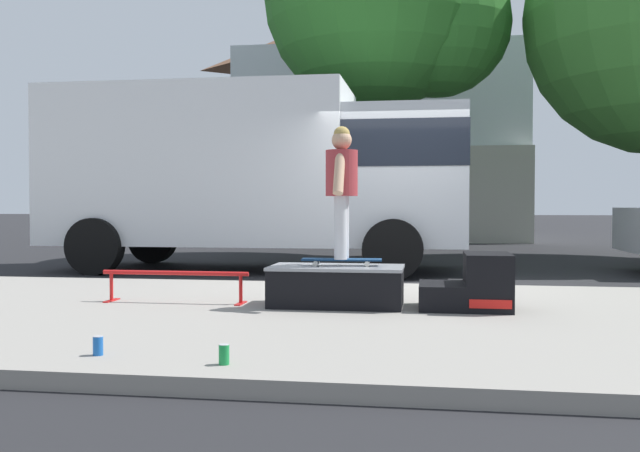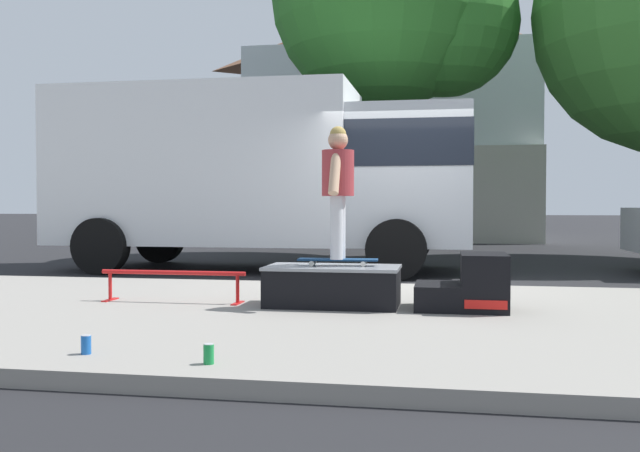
{
  "view_description": "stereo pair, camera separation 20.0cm",
  "coord_description": "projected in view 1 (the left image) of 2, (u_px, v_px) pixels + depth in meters",
  "views": [
    {
      "loc": [
        0.38,
        -9.3,
        1.1
      ],
      "look_at": [
        -0.9,
        -1.08,
        0.85
      ],
      "focal_mm": 39.25,
      "sensor_mm": 36.0,
      "label": 1
    },
    {
      "loc": [
        0.58,
        -9.27,
        1.1
      ],
      "look_at": [
        -0.9,
        -1.08,
        0.85
      ],
      "focal_mm": 39.25,
      "sensor_mm": 36.0,
      "label": 2
    }
  ],
  "objects": [
    {
      "name": "ground_plane",
      "position": [
        400.0,
        288.0,
        9.28
      ],
      "size": [
        140.0,
        140.0,
        0.0
      ],
      "primitive_type": "plane",
      "color": "black"
    },
    {
      "name": "sidewalk_slab",
      "position": [
        386.0,
        320.0,
        6.31
      ],
      "size": [
        50.0,
        5.0,
        0.12
      ],
      "primitive_type": "cube",
      "color": "gray",
      "rests_on": "ground"
    },
    {
      "name": "skate_box",
      "position": [
        337.0,
        285.0,
        6.8
      ],
      "size": [
        1.3,
        0.68,
        0.39
      ],
      "color": "black",
      "rests_on": "sidewalk_slab"
    },
    {
      "name": "kicker_ramp",
      "position": [
        473.0,
        286.0,
        6.6
      ],
      "size": [
        0.85,
        0.67,
        0.53
      ],
      "color": "black",
      "rests_on": "sidewalk_slab"
    },
    {
      "name": "grind_rail",
      "position": [
        175.0,
        279.0,
        7.04
      ],
      "size": [
        1.53,
        0.28,
        0.32
      ],
      "color": "red",
      "rests_on": "sidewalk_slab"
    },
    {
      "name": "skateboard",
      "position": [
        342.0,
        260.0,
        6.82
      ],
      "size": [
        0.79,
        0.26,
        0.07
      ],
      "color": "navy",
      "rests_on": "skate_box"
    },
    {
      "name": "skater_kid",
      "position": [
        342.0,
        181.0,
        6.8
      ],
      "size": [
        0.31,
        0.66,
        1.29
      ],
      "color": "silver",
      "rests_on": "skateboard"
    },
    {
      "name": "soda_can",
      "position": [
        98.0,
        346.0,
        4.57
      ],
      "size": [
        0.07,
        0.07,
        0.13
      ],
      "color": "#1959B2",
      "rests_on": "sidewalk_slab"
    },
    {
      "name": "soda_can_b",
      "position": [
        224.0,
        354.0,
        4.3
      ],
      "size": [
        0.07,
        0.07,
        0.13
      ],
      "color": "#198C3F",
      "rests_on": "sidewalk_slab"
    },
    {
      "name": "box_truck",
      "position": [
        258.0,
        170.0,
        11.78
      ],
      "size": [
        6.91,
        2.63,
        3.05
      ],
      "color": "white",
      "rests_on": "ground"
    },
    {
      "name": "street_tree_neighbour",
      "position": [
        388.0,
        5.0,
        14.77
      ],
      "size": [
        5.2,
        4.72,
        7.85
      ],
      "color": "brown",
      "rests_on": "ground"
    },
    {
      "name": "house_behind",
      "position": [
        384.0,
        115.0,
        24.42
      ],
      "size": [
        9.54,
        8.23,
        8.4
      ],
      "color": "silver",
      "rests_on": "ground"
    }
  ]
}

